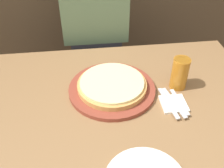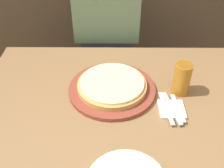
{
  "view_description": "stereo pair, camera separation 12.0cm",
  "coord_description": "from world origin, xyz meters",
  "px_view_note": "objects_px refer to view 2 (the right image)",
  "views": [
    {
      "loc": [
        -0.15,
        -0.79,
        1.51
      ],
      "look_at": [
        -0.04,
        0.13,
        0.74
      ],
      "focal_mm": 42.0,
      "sensor_mm": 36.0,
      "label": 1
    },
    {
      "loc": [
        -0.03,
        -0.8,
        1.51
      ],
      "look_at": [
        -0.04,
        0.13,
        0.74
      ],
      "focal_mm": 42.0,
      "sensor_mm": 36.0,
      "label": 2
    }
  ],
  "objects_px": {
    "fork": "(166,108)",
    "diner_person": "(107,42)",
    "beer_glass": "(182,78)",
    "spoon": "(178,108)",
    "dinner_knife": "(172,108)",
    "pizza_on_board": "(112,87)"
  },
  "relations": [
    {
      "from": "dinner_knife",
      "to": "diner_person",
      "type": "xyz_separation_m",
      "value": [
        -0.29,
        0.69,
        -0.08
      ]
    },
    {
      "from": "fork",
      "to": "diner_person",
      "type": "bearing_deg",
      "value": 111.24
    },
    {
      "from": "fork",
      "to": "dinner_knife",
      "type": "xyz_separation_m",
      "value": [
        0.03,
        0.0,
        0.0
      ]
    },
    {
      "from": "pizza_on_board",
      "to": "beer_glass",
      "type": "bearing_deg",
      "value": -1.14
    },
    {
      "from": "dinner_knife",
      "to": "spoon",
      "type": "relative_size",
      "value": 1.17
    },
    {
      "from": "beer_glass",
      "to": "spoon",
      "type": "xyz_separation_m",
      "value": [
        -0.03,
        -0.12,
        -0.07
      ]
    },
    {
      "from": "pizza_on_board",
      "to": "diner_person",
      "type": "xyz_separation_m",
      "value": [
        -0.04,
        0.57,
        -0.09
      ]
    },
    {
      "from": "beer_glass",
      "to": "dinner_knife",
      "type": "bearing_deg",
      "value": -114.62
    },
    {
      "from": "diner_person",
      "to": "dinner_knife",
      "type": "bearing_deg",
      "value": -66.99
    },
    {
      "from": "beer_glass",
      "to": "diner_person",
      "type": "relative_size",
      "value": 0.12
    },
    {
      "from": "pizza_on_board",
      "to": "dinner_knife",
      "type": "xyz_separation_m",
      "value": [
        0.26,
        -0.13,
        -0.01
      ]
    },
    {
      "from": "spoon",
      "to": "diner_person",
      "type": "xyz_separation_m",
      "value": [
        -0.32,
        0.69,
        -0.08
      ]
    },
    {
      "from": "beer_glass",
      "to": "spoon",
      "type": "distance_m",
      "value": 0.14
    },
    {
      "from": "beer_glass",
      "to": "spoon",
      "type": "relative_size",
      "value": 0.9
    },
    {
      "from": "fork",
      "to": "spoon",
      "type": "relative_size",
      "value": 1.17
    },
    {
      "from": "beer_glass",
      "to": "dinner_knife",
      "type": "xyz_separation_m",
      "value": [
        -0.06,
        -0.12,
        -0.07
      ]
    },
    {
      "from": "fork",
      "to": "spoon",
      "type": "height_order",
      "value": "same"
    },
    {
      "from": "pizza_on_board",
      "to": "beer_glass",
      "type": "height_order",
      "value": "beer_glass"
    },
    {
      "from": "dinner_knife",
      "to": "pizza_on_board",
      "type": "bearing_deg",
      "value": 153.54
    },
    {
      "from": "fork",
      "to": "diner_person",
      "type": "height_order",
      "value": "diner_person"
    },
    {
      "from": "pizza_on_board",
      "to": "beer_glass",
      "type": "relative_size",
      "value": 2.62
    },
    {
      "from": "fork",
      "to": "dinner_knife",
      "type": "relative_size",
      "value": 1.01
    }
  ]
}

